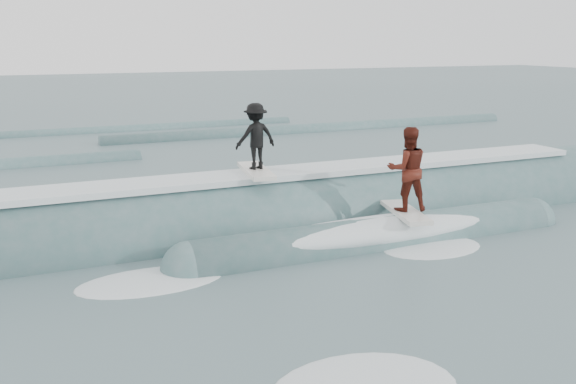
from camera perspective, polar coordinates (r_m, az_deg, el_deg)
name	(u,v)px	position (r m, az deg, el deg)	size (l,w,h in m)	color
ground	(331,267)	(13.27, 3.84, -6.65)	(160.00, 160.00, 0.00)	#415A5F
breaking_wave	(283,227)	(15.86, -0.41, -3.11)	(24.15, 4.11, 2.66)	#3B6363
surfer_black	(256,140)	(15.39, -2.89, 4.66)	(1.08, 2.06, 1.68)	silver
surfer_red	(407,172)	(14.88, 10.55, 1.73)	(1.10, 2.07, 2.03)	silver
whitewater	(415,282)	(12.70, 11.21, -7.82)	(16.54, 8.51, 0.10)	white
far_swells	(133,144)	(29.47, -13.62, 4.18)	(43.00, 8.65, 0.80)	#3B6363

